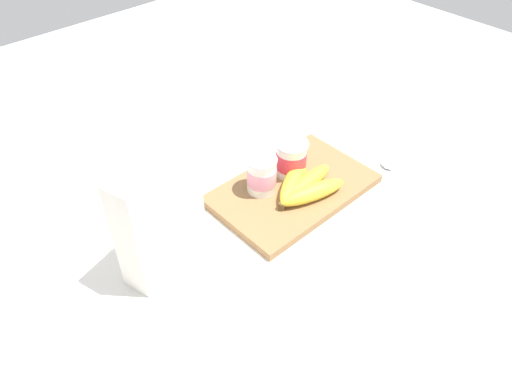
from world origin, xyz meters
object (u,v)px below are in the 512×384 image
Objects in this scene: cereal_box at (160,215)px; spoon at (380,159)px; yogurt_cup_front at (262,175)px; cutting_board at (293,189)px; banana_bunch at (304,185)px; yogurt_cup_back at (291,158)px.

spoon is (0.56, -0.09, -0.12)m from cereal_box.
spoon is at bearing -18.75° from yogurt_cup_front.
yogurt_cup_front reaches higher than cutting_board.
spoon is (0.30, -0.10, -0.06)m from yogurt_cup_front.
banana_bunch is 1.34× the size of spoon.
cutting_board is at bearing -127.73° from yogurt_cup_back.
yogurt_cup_back is 0.48× the size of banana_bunch.
spoon is at bearing -14.56° from cutting_board.
yogurt_cup_back is (0.03, 0.04, 0.05)m from cutting_board.
yogurt_cup_back reaches higher than banana_bunch.
yogurt_cup_back is at bearing 69.24° from banana_bunch.
yogurt_cup_front is 0.64× the size of spoon.
cutting_board reaches higher than spoon.
spoon is (0.24, -0.04, -0.03)m from banana_bunch.
yogurt_cup_back is at bearing -1.62° from yogurt_cup_front.
cutting_board is at bearing 159.14° from cereal_box.
cutting_board is 0.25m from spoon.
yogurt_cup_front and yogurt_cup_back have the same top height.
banana_bunch is 0.24m from spoon.
cutting_board is 0.04m from banana_bunch.
banana_bunch is (-0.02, -0.06, -0.02)m from yogurt_cup_back.
cereal_box is 1.36× the size of banana_bunch.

